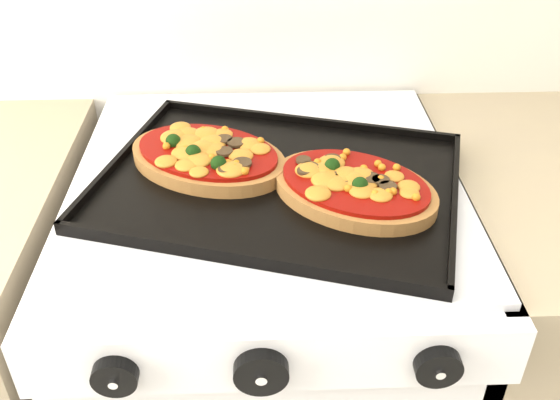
{
  "coord_description": "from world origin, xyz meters",
  "views": [
    {
      "loc": [
        0.02,
        0.9,
        1.43
      ],
      "look_at": [
        0.04,
        1.62,
        0.92
      ],
      "focal_mm": 40.0,
      "sensor_mm": 36.0,
      "label": 1
    }
  ],
  "objects_px": {
    "pizza_left": "(208,155)",
    "pizza_right": "(354,186)",
    "stove": "(270,371)",
    "baking_tray": "(279,180)"
  },
  "relations": [
    {
      "from": "stove",
      "to": "pizza_left",
      "type": "xyz_separation_m",
      "value": [
        -0.09,
        0.02,
        0.48
      ]
    },
    {
      "from": "stove",
      "to": "pizza_right",
      "type": "xyz_separation_m",
      "value": [
        0.12,
        -0.07,
        0.48
      ]
    },
    {
      "from": "pizza_right",
      "to": "pizza_left",
      "type": "bearing_deg",
      "value": 156.64
    },
    {
      "from": "pizza_right",
      "to": "baking_tray",
      "type": "bearing_deg",
      "value": 157.43
    },
    {
      "from": "stove",
      "to": "pizza_right",
      "type": "bearing_deg",
      "value": -31.25
    },
    {
      "from": "baking_tray",
      "to": "pizza_right",
      "type": "distance_m",
      "value": 0.12
    },
    {
      "from": "pizza_left",
      "to": "pizza_right",
      "type": "height_order",
      "value": "pizza_left"
    },
    {
      "from": "stove",
      "to": "pizza_left",
      "type": "height_order",
      "value": "pizza_left"
    },
    {
      "from": "baking_tray",
      "to": "pizza_right",
      "type": "bearing_deg",
      "value": -6.06
    },
    {
      "from": "pizza_right",
      "to": "stove",
      "type": "bearing_deg",
      "value": 148.75
    }
  ]
}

